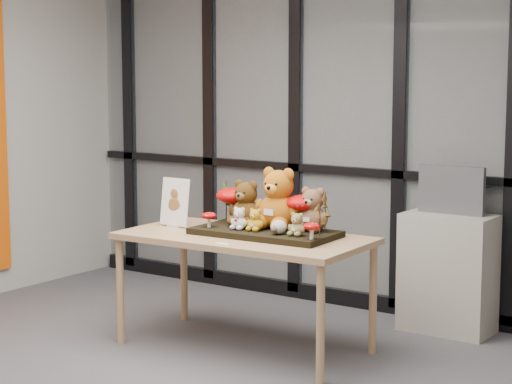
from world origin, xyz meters
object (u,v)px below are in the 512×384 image
Objects in this scene: display_table at (244,245)px; mushroom_front_right at (312,230)px; mushroom_front_left at (209,219)px; sign_holder at (175,204)px; bear_brown_medium at (246,201)px; monitor at (451,190)px; bear_small_yellow at (255,219)px; bear_beige_small at (297,223)px; mushroom_back_left at (234,203)px; cabinet at (448,273)px; plush_cream_hedgehog at (279,226)px; bear_pooh_yellow at (279,195)px; diorama_tray at (265,233)px; bear_white_bow at (239,217)px; mushroom_back_right at (303,211)px; bear_tan_back at (313,207)px.

mushroom_front_right is at bearing -8.76° from display_table.
mushroom_front_left is 0.36m from sign_holder.
bear_brown_medium is 1.44m from monitor.
sign_holder is (-1.12, 0.06, 0.06)m from mushroom_front_right.
bear_small_yellow is (0.10, -0.01, 0.19)m from display_table.
mushroom_back_left is at bearing 161.65° from bear_beige_small.
mushroom_front_right is at bearing -18.66° from bear_brown_medium.
display_table is 0.30m from bear_brown_medium.
bear_beige_small is (0.41, -0.01, 0.19)m from display_table.
bear_small_yellow is 1.40× the size of mushroom_front_right.
cabinet is (0.38, 1.20, -0.44)m from mushroom_front_right.
bear_beige_small is at bearing 7.07° from plush_cream_hedgehog.
bear_small_yellow is (-0.07, -0.17, -0.14)m from bear_pooh_yellow.
diorama_tray is 5.73× the size of bear_white_bow.
bear_brown_medium is 3.03× the size of mushroom_front_left.
bear_white_bow is at bearing -174.50° from bear_small_yellow.
mushroom_front_right is (0.22, -0.25, -0.07)m from mushroom_back_right.
bear_tan_back is at bearing 119.97° from mushroom_front_right.
mushroom_front_left is at bearing -133.82° from cabinet.
mushroom_front_left is (-0.39, -0.23, -0.16)m from bear_pooh_yellow.
bear_brown_medium is at bearing -173.06° from bear_tan_back.
bear_beige_small is at bearing -89.45° from bear_tan_back.
display_table is 0.39m from bear_pooh_yellow.
bear_brown_medium is at bearing 106.53° from bear_white_bow.
diorama_tray is 5.75× the size of bear_beige_small.
bear_pooh_yellow is at bearing 61.16° from diorama_tray.
mushroom_back_right is (-0.08, -0.00, -0.03)m from bear_tan_back.
bear_brown_medium is at bearing 162.65° from bear_beige_small.
bear_tan_back is 1.93× the size of bear_beige_small.
bear_brown_medium is at bearing 49.72° from mushroom_front_left.
bear_brown_medium is 0.50m from bear_beige_small.
bear_tan_back reaches higher than bear_beige_small.
diorama_tray is 0.38m from mushroom_front_left.
cabinet is (0.52, 1.14, -0.46)m from bear_beige_small.
bear_small_yellow is at bearing -30.82° from mushroom_back_left.
mushroom_back_right is 0.34m from mushroom_front_right.
diorama_tray is at bearing 163.23° from bear_beige_small.
diorama_tray is 0.26m from bear_pooh_yellow.
bear_white_bow is 1.52m from monitor.
mushroom_back_left reaches higher than diorama_tray.
diorama_tray is at bearing 7.06° from sign_holder.
cabinet is (0.81, 1.07, -0.36)m from diorama_tray.
mushroom_back_right is at bearing 178.86° from bear_tan_back.
mushroom_front_left is at bearing -159.27° from bear_tan_back.
display_table is 0.21m from bear_small_yellow.
display_table is 14.91× the size of mushroom_front_left.
cabinet reaches higher than diorama_tray.
bear_white_bow is (-0.42, -0.22, -0.07)m from bear_tan_back.
mushroom_back_right is 1.14m from monitor.
monitor is (0.64, 1.18, 0.15)m from plush_cream_hedgehog.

